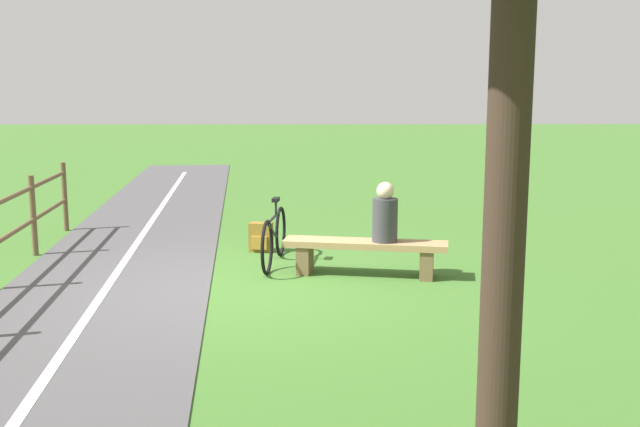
{
  "coord_description": "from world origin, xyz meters",
  "views": [
    {
      "loc": [
        -0.83,
        8.41,
        2.3
      ],
      "look_at": [
        -0.93,
        0.88,
        1.03
      ],
      "focal_mm": 41.55,
      "sensor_mm": 36.0,
      "label": 1
    }
  ],
  "objects_px": {
    "backpack": "(261,237)",
    "person_seated": "(385,215)",
    "bench": "(365,251)",
    "bicycle": "(274,237)"
  },
  "relations": [
    {
      "from": "bench",
      "to": "backpack",
      "type": "relative_size",
      "value": 4.99
    },
    {
      "from": "backpack",
      "to": "person_seated",
      "type": "bearing_deg",
      "value": 138.35
    },
    {
      "from": "bench",
      "to": "person_seated",
      "type": "relative_size",
      "value": 2.8
    },
    {
      "from": "bicycle",
      "to": "backpack",
      "type": "height_order",
      "value": "bicycle"
    },
    {
      "from": "person_seated",
      "to": "bicycle",
      "type": "distance_m",
      "value": 1.58
    },
    {
      "from": "backpack",
      "to": "bench",
      "type": "bearing_deg",
      "value": 134.74
    },
    {
      "from": "person_seated",
      "to": "backpack",
      "type": "relative_size",
      "value": 1.78
    },
    {
      "from": "person_seated",
      "to": "bicycle",
      "type": "height_order",
      "value": "person_seated"
    },
    {
      "from": "bench",
      "to": "bicycle",
      "type": "distance_m",
      "value": 1.3
    },
    {
      "from": "person_seated",
      "to": "backpack",
      "type": "bearing_deg",
      "value": -30.89
    }
  ]
}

